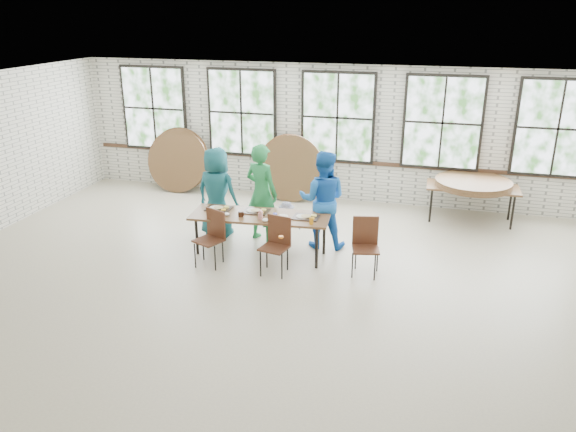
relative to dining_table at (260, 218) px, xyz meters
name	(u,v)px	position (x,y,z in m)	size (l,w,h in m)	color
room	(338,120)	(0.70, 3.31, 1.14)	(12.00, 12.00, 12.00)	#C0B699
dining_table	(260,218)	(0.00, 0.00, 0.00)	(2.46, 1.01, 0.74)	brown
chair_near_left	(212,233)	(-0.66, -0.58, -0.13)	(0.55, 0.54, 0.95)	#4E2A1A
chair_near_right	(277,240)	(0.48, -0.58, -0.13)	(0.49, 0.48, 0.95)	#4E2A1A
chair_spare	(366,241)	(1.88, -0.23, -0.13)	(0.50, 0.49, 0.95)	#4E2A1A
adult_teal	(217,192)	(-1.06, 0.65, 0.17)	(0.84, 0.54, 1.71)	#1B6765
adult_green	(262,193)	(-0.18, 0.65, 0.23)	(0.67, 0.44, 1.84)	#228242
toddler	(287,222)	(0.30, 0.65, -0.29)	(0.51, 0.29, 0.79)	#121238
adult_blue	(323,200)	(0.97, 0.65, 0.20)	(0.87, 0.68, 1.78)	blue
storage_table	(473,189)	(3.61, 2.70, 0.00)	(1.81, 0.78, 0.74)	brown
tabletop_clutter	(264,215)	(0.09, -0.03, 0.08)	(2.04, 0.62, 0.11)	black
round_tops_stacked	(473,183)	(3.61, 2.70, 0.12)	(1.50, 1.50, 0.13)	brown
round_tops_leaning	(233,164)	(-1.65, 3.03, 0.05)	(4.28, 0.49, 1.49)	brown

